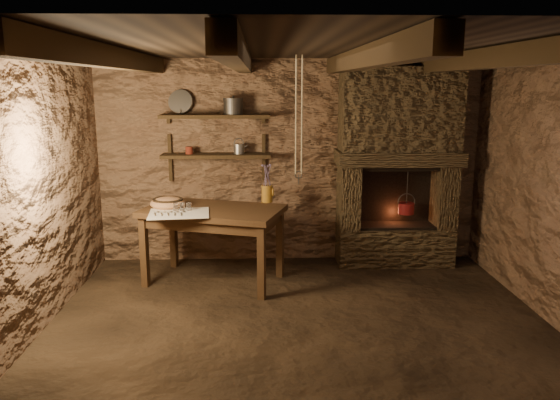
{
  "coord_description": "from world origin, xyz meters",
  "views": [
    {
      "loc": [
        -0.33,
        -4.44,
        2.11
      ],
      "look_at": [
        -0.14,
        0.9,
        0.97
      ],
      "focal_mm": 35.0,
      "sensor_mm": 36.0,
      "label": 1
    }
  ],
  "objects_px": {
    "iron_stockpot": "(233,107)",
    "wooden_bowl": "(168,203)",
    "stoneware_jug": "(267,186)",
    "red_pot": "(406,207)",
    "work_table": "(214,242)"
  },
  "relations": [
    {
      "from": "wooden_bowl",
      "to": "iron_stockpot",
      "type": "relative_size",
      "value": 1.71
    },
    {
      "from": "work_table",
      "to": "iron_stockpot",
      "type": "distance_m",
      "value": 1.56
    },
    {
      "from": "work_table",
      "to": "iron_stockpot",
      "type": "bearing_deg",
      "value": 89.55
    },
    {
      "from": "red_pot",
      "to": "work_table",
      "type": "bearing_deg",
      "value": -167.14
    },
    {
      "from": "work_table",
      "to": "red_pot",
      "type": "distance_m",
      "value": 2.28
    },
    {
      "from": "stoneware_jug",
      "to": "wooden_bowl",
      "type": "distance_m",
      "value": 1.1
    },
    {
      "from": "stoneware_jug",
      "to": "wooden_bowl",
      "type": "xyz_separation_m",
      "value": [
        -1.06,
        -0.23,
        -0.14
      ]
    },
    {
      "from": "iron_stockpot",
      "to": "wooden_bowl",
      "type": "bearing_deg",
      "value": -140.58
    },
    {
      "from": "work_table",
      "to": "red_pot",
      "type": "bearing_deg",
      "value": 30.47
    },
    {
      "from": "stoneware_jug",
      "to": "red_pot",
      "type": "xyz_separation_m",
      "value": [
        1.63,
        0.21,
        -0.31
      ]
    },
    {
      "from": "wooden_bowl",
      "to": "iron_stockpot",
      "type": "xyz_separation_m",
      "value": [
        0.69,
        0.56,
        0.99
      ]
    },
    {
      "from": "wooden_bowl",
      "to": "iron_stockpot",
      "type": "distance_m",
      "value": 1.33
    },
    {
      "from": "red_pot",
      "to": "wooden_bowl",
      "type": "bearing_deg",
      "value": -170.65
    },
    {
      "from": "iron_stockpot",
      "to": "stoneware_jug",
      "type": "bearing_deg",
      "value": -41.0
    },
    {
      "from": "stoneware_jug",
      "to": "work_table",
      "type": "bearing_deg",
      "value": -171.97
    }
  ]
}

